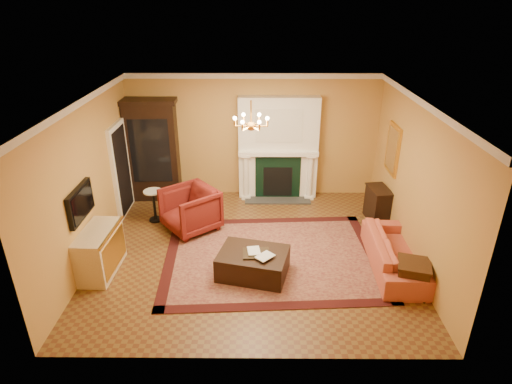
{
  "coord_description": "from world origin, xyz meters",
  "views": [
    {
      "loc": [
        0.14,
        -7.19,
        4.64
      ],
      "look_at": [
        0.08,
        0.3,
        1.15
      ],
      "focal_mm": 30.0,
      "sensor_mm": 36.0,
      "label": 1
    }
  ],
  "objects_px": {
    "leather_ottoman": "(253,263)",
    "commode": "(100,251)",
    "wingback_armchair": "(190,208)",
    "pedestal_table": "(154,203)",
    "china_cabinet": "(153,152)",
    "end_table": "(412,278)",
    "coral_sofa": "(395,248)",
    "console_table": "(378,205)"
  },
  "relations": [
    {
      "from": "leather_ottoman",
      "to": "commode",
      "type": "bearing_deg",
      "value": -168.15
    },
    {
      "from": "commode",
      "to": "leather_ottoman",
      "type": "relative_size",
      "value": 0.94
    },
    {
      "from": "pedestal_table",
      "to": "coral_sofa",
      "type": "height_order",
      "value": "coral_sofa"
    },
    {
      "from": "wingback_armchair",
      "to": "coral_sofa",
      "type": "xyz_separation_m",
      "value": [
        3.95,
        -1.38,
        -0.11
      ]
    },
    {
      "from": "china_cabinet",
      "to": "console_table",
      "type": "relative_size",
      "value": 3.18
    },
    {
      "from": "wingback_armchair",
      "to": "coral_sofa",
      "type": "bearing_deg",
      "value": 31.79
    },
    {
      "from": "china_cabinet",
      "to": "console_table",
      "type": "height_order",
      "value": "china_cabinet"
    },
    {
      "from": "china_cabinet",
      "to": "commode",
      "type": "distance_m",
      "value": 3.28
    },
    {
      "from": "coral_sofa",
      "to": "console_table",
      "type": "relative_size",
      "value": 2.83
    },
    {
      "from": "wingback_armchair",
      "to": "end_table",
      "type": "height_order",
      "value": "wingback_armchair"
    },
    {
      "from": "wingback_armchair",
      "to": "commode",
      "type": "bearing_deg",
      "value": -81.31
    },
    {
      "from": "coral_sofa",
      "to": "wingback_armchair",
      "type": "bearing_deg",
      "value": 72.78
    },
    {
      "from": "wingback_armchair",
      "to": "leather_ottoman",
      "type": "relative_size",
      "value": 0.86
    },
    {
      "from": "wingback_armchair",
      "to": "leather_ottoman",
      "type": "distance_m",
      "value": 2.14
    },
    {
      "from": "pedestal_table",
      "to": "commode",
      "type": "height_order",
      "value": "commode"
    },
    {
      "from": "wingback_armchair",
      "to": "console_table",
      "type": "relative_size",
      "value": 1.4
    },
    {
      "from": "pedestal_table",
      "to": "coral_sofa",
      "type": "xyz_separation_m",
      "value": [
        4.82,
        -1.77,
        -0.02
      ]
    },
    {
      "from": "pedestal_table",
      "to": "leather_ottoman",
      "type": "relative_size",
      "value": 0.61
    },
    {
      "from": "commode",
      "to": "pedestal_table",
      "type": "bearing_deg",
      "value": 76.51
    },
    {
      "from": "china_cabinet",
      "to": "commode",
      "type": "height_order",
      "value": "china_cabinet"
    },
    {
      "from": "wingback_armchair",
      "to": "coral_sofa",
      "type": "height_order",
      "value": "wingback_armchair"
    },
    {
      "from": "wingback_armchair",
      "to": "commode",
      "type": "relative_size",
      "value": 0.92
    },
    {
      "from": "coral_sofa",
      "to": "console_table",
      "type": "distance_m",
      "value": 1.84
    },
    {
      "from": "commode",
      "to": "leather_ottoman",
      "type": "height_order",
      "value": "commode"
    },
    {
      "from": "commode",
      "to": "leather_ottoman",
      "type": "bearing_deg",
      "value": 0.56
    },
    {
      "from": "pedestal_table",
      "to": "end_table",
      "type": "bearing_deg",
      "value": -27.17
    },
    {
      "from": "commode",
      "to": "coral_sofa",
      "type": "height_order",
      "value": "commode"
    },
    {
      "from": "china_cabinet",
      "to": "wingback_armchair",
      "type": "distance_m",
      "value": 2.06
    },
    {
      "from": "china_cabinet",
      "to": "leather_ottoman",
      "type": "distance_m",
      "value": 4.18
    },
    {
      "from": "commode",
      "to": "end_table",
      "type": "relative_size",
      "value": 1.98
    },
    {
      "from": "console_table",
      "to": "wingback_armchair",
      "type": "bearing_deg",
      "value": 178.44
    },
    {
      "from": "end_table",
      "to": "console_table",
      "type": "bearing_deg",
      "value": 88.67
    },
    {
      "from": "commode",
      "to": "console_table",
      "type": "relative_size",
      "value": 1.52
    },
    {
      "from": "coral_sofa",
      "to": "console_table",
      "type": "xyz_separation_m",
      "value": [
        0.14,
        1.84,
        -0.04
      ]
    },
    {
      "from": "wingback_armchair",
      "to": "pedestal_table",
      "type": "height_order",
      "value": "wingback_armchair"
    },
    {
      "from": "china_cabinet",
      "to": "console_table",
      "type": "bearing_deg",
      "value": -15.32
    },
    {
      "from": "wingback_armchair",
      "to": "console_table",
      "type": "height_order",
      "value": "wingback_armchair"
    },
    {
      "from": "china_cabinet",
      "to": "pedestal_table",
      "type": "relative_size",
      "value": 3.22
    },
    {
      "from": "coral_sofa",
      "to": "leather_ottoman",
      "type": "distance_m",
      "value": 2.61
    },
    {
      "from": "end_table",
      "to": "china_cabinet",
      "type": "bearing_deg",
      "value": 143.71
    },
    {
      "from": "china_cabinet",
      "to": "wingback_armchair",
      "type": "bearing_deg",
      "value": -58.97
    },
    {
      "from": "china_cabinet",
      "to": "end_table",
      "type": "relative_size",
      "value": 4.15
    }
  ]
}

